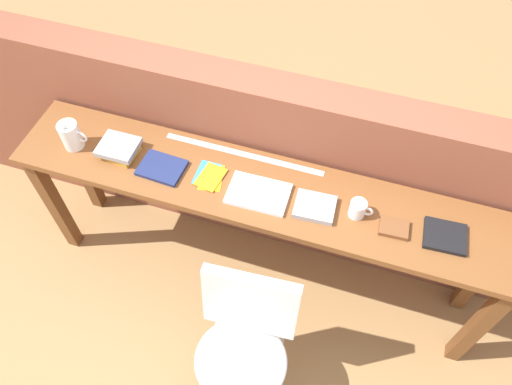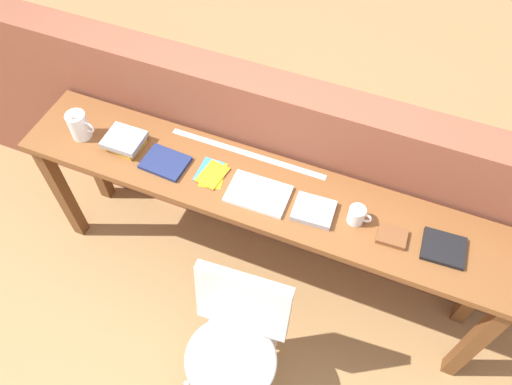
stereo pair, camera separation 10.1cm
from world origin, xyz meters
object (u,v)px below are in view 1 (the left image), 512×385
magazine_cycling (162,168)px  book_repair_rightmost (445,236)px  pitcher_white (71,135)px  book_stack_leftmost (119,149)px  leather_journal_brown (394,228)px  chair_white_moulded (244,341)px  book_open_centre (258,194)px  mug (358,209)px  pamphlet_pile_colourful (210,176)px

magazine_cycling → book_repair_rightmost: bearing=4.3°
pitcher_white → book_stack_leftmost: 0.25m
leather_journal_brown → chair_white_moulded: bearing=-134.9°
book_open_centre → leather_journal_brown: leather_journal_brown is taller
pitcher_white → leather_journal_brown: bearing=-0.1°
mug → pitcher_white: bearing=-179.0°
mug → book_repair_rightmost: 0.40m
book_stack_leftmost → leather_journal_brown: book_stack_leftmost is taller
pitcher_white → book_open_centre: 0.99m
book_stack_leftmost → book_repair_rightmost: size_ratio=1.03×
mug → book_repair_rightmost: bearing=-0.3°
magazine_cycling → pitcher_white: bearing=-177.5°
magazine_cycling → leather_journal_brown: 1.14m
book_stack_leftmost → book_repair_rightmost: book_stack_leftmost is taller
chair_white_moulded → magazine_cycling: 0.92m
book_stack_leftmost → pitcher_white: bearing=-174.3°
pitcher_white → mug: (1.45, 0.02, -0.03)m
pitcher_white → mug: bearing=1.0°
magazine_cycling → mug: 0.97m
pitcher_white → book_repair_rightmost: (1.85, 0.02, -0.07)m
chair_white_moulded → pamphlet_pile_colourful: chair_white_moulded is taller
magazine_cycling → pamphlet_pile_colourful: size_ratio=1.22×
book_stack_leftmost → book_repair_rightmost: (1.61, -0.00, -0.02)m
book_stack_leftmost → magazine_cycling: (0.24, -0.03, -0.02)m
book_stack_leftmost → magazine_cycling: 0.25m
mug → book_repair_rightmost: (0.40, -0.00, -0.03)m
book_stack_leftmost → leather_journal_brown: (1.38, -0.03, -0.02)m
mug → leather_journal_brown: mug is taller
book_repair_rightmost → magazine_cycling: bearing=178.1°
chair_white_moulded → leather_journal_brown: bearing=48.0°
pamphlet_pile_colourful → book_repair_rightmost: 1.12m
pitcher_white → pamphlet_pile_colourful: pitcher_white is taller
chair_white_moulded → book_stack_leftmost: size_ratio=4.66×
chair_white_moulded → book_open_centre: 0.69m
pitcher_white → pamphlet_pile_colourful: bearing=1.8°
book_stack_leftmost → book_repair_rightmost: bearing=-0.0°
pitcher_white → book_repair_rightmost: 1.85m
chair_white_moulded → leather_journal_brown: 0.86m
chair_white_moulded → book_repair_rightmost: bearing=39.1°
pitcher_white → pamphlet_pile_colourful: 0.73m
pitcher_white → chair_white_moulded: bearing=-28.0°
pamphlet_pile_colourful → mug: (0.72, 0.00, 0.04)m
pitcher_white → magazine_cycling: pitcher_white is taller
pitcher_white → pamphlet_pile_colourful: (0.73, 0.02, -0.07)m
mug → book_repair_rightmost: mug is taller
book_open_centre → magazine_cycling: bearing=178.5°
book_open_centre → book_stack_leftmost: bearing=176.4°
book_open_centre → book_repair_rightmost: bearing=1.0°
pamphlet_pile_colourful → book_repair_rightmost: (1.12, 0.00, 0.01)m
mug → book_stack_leftmost: bearing=-180.0°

